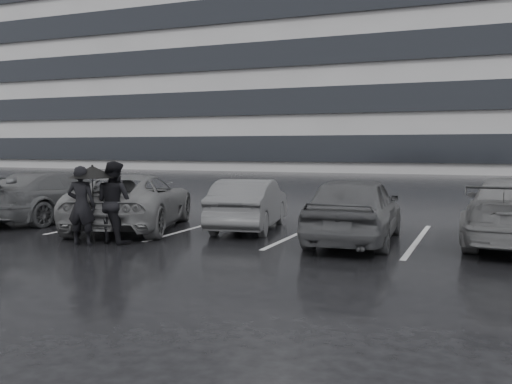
{
  "coord_description": "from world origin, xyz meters",
  "views": [
    {
      "loc": [
        4.79,
        -10.62,
        2.08
      ],
      "look_at": [
        0.08,
        1.0,
        1.1
      ],
      "focal_mm": 40.0,
      "sensor_mm": 36.0,
      "label": 1
    }
  ],
  "objects_px": {
    "car_west_c": "(59,196)",
    "pedestrian_right": "(114,202)",
    "car_west_b": "(133,201)",
    "car_west_a": "(249,204)",
    "car_main": "(355,209)",
    "pedestrian_left": "(81,205)"
  },
  "relations": [
    {
      "from": "car_west_c",
      "to": "pedestrian_right",
      "type": "distance_m",
      "value": 4.71
    },
    {
      "from": "car_west_b",
      "to": "car_west_c",
      "type": "bearing_deg",
      "value": -29.88
    },
    {
      "from": "car_west_a",
      "to": "car_west_b",
      "type": "height_order",
      "value": "car_west_b"
    },
    {
      "from": "car_main",
      "to": "car_west_a",
      "type": "height_order",
      "value": "car_main"
    },
    {
      "from": "car_main",
      "to": "pedestrian_left",
      "type": "height_order",
      "value": "pedestrian_left"
    },
    {
      "from": "car_west_b",
      "to": "car_west_a",
      "type": "bearing_deg",
      "value": -179.31
    },
    {
      "from": "car_west_b",
      "to": "pedestrian_left",
      "type": "relative_size",
      "value": 2.96
    },
    {
      "from": "car_main",
      "to": "pedestrian_left",
      "type": "bearing_deg",
      "value": 21.55
    },
    {
      "from": "car_main",
      "to": "pedestrian_right",
      "type": "height_order",
      "value": "pedestrian_right"
    },
    {
      "from": "car_west_b",
      "to": "pedestrian_right",
      "type": "bearing_deg",
      "value": 95.89
    },
    {
      "from": "car_west_a",
      "to": "pedestrian_left",
      "type": "xyz_separation_m",
      "value": [
        -2.4,
        -3.53,
        0.21
      ]
    },
    {
      "from": "car_west_c",
      "to": "pedestrian_left",
      "type": "xyz_separation_m",
      "value": [
        3.38,
        -3.18,
        0.14
      ]
    },
    {
      "from": "car_main",
      "to": "car_west_c",
      "type": "xyz_separation_m",
      "value": [
        -8.71,
        0.7,
        -0.04
      ]
    },
    {
      "from": "pedestrian_left",
      "to": "pedestrian_right",
      "type": "xyz_separation_m",
      "value": [
        0.48,
        0.49,
        0.04
      ]
    },
    {
      "from": "car_west_a",
      "to": "pedestrian_left",
      "type": "bearing_deg",
      "value": 45.65
    },
    {
      "from": "car_main",
      "to": "pedestrian_right",
      "type": "relative_size",
      "value": 2.44
    },
    {
      "from": "car_west_c",
      "to": "pedestrian_left",
      "type": "height_order",
      "value": "pedestrian_left"
    },
    {
      "from": "car_west_a",
      "to": "pedestrian_left",
      "type": "height_order",
      "value": "pedestrian_left"
    },
    {
      "from": "pedestrian_left",
      "to": "car_main",
      "type": "bearing_deg",
      "value": -168.55
    },
    {
      "from": "car_west_c",
      "to": "pedestrian_left",
      "type": "bearing_deg",
      "value": 142.67
    },
    {
      "from": "car_west_a",
      "to": "car_west_c",
      "type": "bearing_deg",
      "value": -6.75
    },
    {
      "from": "car_west_c",
      "to": "car_main",
      "type": "bearing_deg",
      "value": -178.58
    }
  ]
}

